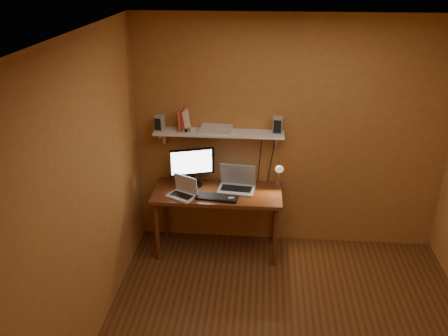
# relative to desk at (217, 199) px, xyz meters

# --- Properties ---
(room) EXTENTS (3.44, 3.24, 2.64)m
(room) POSITION_rel_desk_xyz_m (0.77, -1.28, 0.64)
(room) COLOR brown
(room) RESTS_ON ground
(desk) EXTENTS (1.40, 0.60, 0.75)m
(desk) POSITION_rel_desk_xyz_m (0.00, 0.00, 0.00)
(desk) COLOR #622917
(desk) RESTS_ON ground
(wall_shelf) EXTENTS (1.40, 0.25, 0.21)m
(wall_shelf) POSITION_rel_desk_xyz_m (0.00, 0.19, 0.69)
(wall_shelf) COLOR white
(wall_shelf) RESTS_ON room
(monitor) EXTENTS (0.47, 0.26, 0.44)m
(monitor) POSITION_rel_desk_xyz_m (-0.29, 0.13, 0.33)
(monitor) COLOR black
(monitor) RESTS_ON desk
(laptop) EXTENTS (0.42, 0.32, 0.28)m
(laptop) POSITION_rel_desk_xyz_m (0.21, 0.10, 0.16)
(laptop) COLOR #93959B
(laptop) RESTS_ON desk
(netbook) EXTENTS (0.35, 0.32, 0.22)m
(netbook) POSITION_rel_desk_xyz_m (-0.35, -0.12, 0.15)
(netbook) COLOR silver
(netbook) RESTS_ON desk
(keyboard) EXTENTS (0.46, 0.22, 0.02)m
(keyboard) POSITION_rel_desk_xyz_m (0.01, -0.16, 0.10)
(keyboard) COLOR black
(keyboard) RESTS_ON desk
(mouse) EXTENTS (0.10, 0.07, 0.03)m
(mouse) POSITION_rel_desk_xyz_m (0.16, -0.18, 0.10)
(mouse) COLOR silver
(mouse) RESTS_ON desk
(desk_lamp) EXTENTS (0.09, 0.23, 0.38)m
(desk_lamp) POSITION_rel_desk_xyz_m (0.66, 0.13, 0.29)
(desk_lamp) COLOR silver
(desk_lamp) RESTS_ON desk
(speaker_left) EXTENTS (0.11, 0.11, 0.17)m
(speaker_left) POSITION_rel_desk_xyz_m (-0.64, 0.18, 0.79)
(speaker_left) COLOR #93959B
(speaker_left) RESTS_ON wall_shelf
(speaker_right) EXTENTS (0.11, 0.11, 0.18)m
(speaker_right) POSITION_rel_desk_xyz_m (0.63, 0.20, 0.80)
(speaker_right) COLOR #93959B
(speaker_right) RESTS_ON wall_shelf
(books) EXTENTS (0.12, 0.15, 0.22)m
(books) POSITION_rel_desk_xyz_m (-0.38, 0.21, 0.82)
(books) COLOR #CD5125
(books) RESTS_ON wall_shelf
(shelf_camera) EXTENTS (0.09, 0.04, 0.05)m
(shelf_camera) POSITION_rel_desk_xyz_m (-0.34, 0.13, 0.74)
(shelf_camera) COLOR silver
(shelf_camera) RESTS_ON wall_shelf
(router) EXTENTS (0.34, 0.24, 0.05)m
(router) POSITION_rel_desk_xyz_m (-0.03, 0.20, 0.74)
(router) COLOR silver
(router) RESTS_ON wall_shelf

